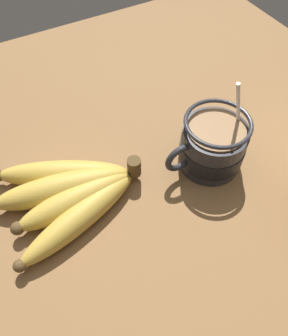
# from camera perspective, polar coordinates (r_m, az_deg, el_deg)

# --- Properties ---
(table) EXTENTS (0.90, 0.90, 0.04)m
(table) POSITION_cam_1_polar(r_m,az_deg,el_deg) (0.52, 2.55, -1.10)
(table) COLOR brown
(table) RESTS_ON ground
(coffee_mug) EXTENTS (0.14, 0.10, 0.15)m
(coffee_mug) POSITION_cam_1_polar(r_m,az_deg,el_deg) (0.49, 11.72, 3.78)
(coffee_mug) COLOR #28282D
(coffee_mug) RESTS_ON table
(banana_bunch) EXTENTS (0.21, 0.18, 0.04)m
(banana_bunch) POSITION_cam_1_polar(r_m,az_deg,el_deg) (0.46, -12.90, -4.30)
(banana_bunch) COLOR #4C381E
(banana_bunch) RESTS_ON table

